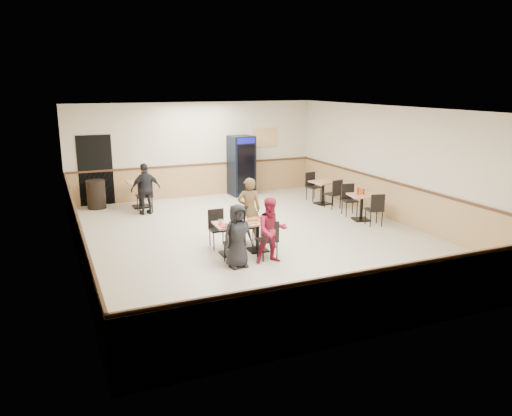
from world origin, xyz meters
name	(u,v)px	position (x,y,z in m)	size (l,w,h in m)	color
ground	(258,239)	(0.00, 0.00, 0.00)	(10.00, 10.00, 0.00)	beige
room_shell	(279,188)	(1.78, 2.55, 0.58)	(10.00, 10.00, 10.00)	silver
main_table	(244,232)	(-0.66, -0.79, 0.45)	(1.29, 0.67, 0.68)	black
main_chairs	(242,234)	(-0.70, -0.79, 0.43)	(1.17, 1.52, 0.86)	black
diner_woman_left	(238,236)	(-1.09, -1.55, 0.64)	(0.63, 0.41, 1.28)	black
diner_woman_right	(272,230)	(-0.36, -1.57, 0.68)	(0.66, 0.51, 1.35)	maroon
diner_man_opposite	(249,209)	(-0.22, -0.03, 0.74)	(0.54, 0.35, 1.48)	brown
lone_diner	(146,189)	(-1.96, 3.32, 0.72)	(0.84, 0.35, 1.44)	black
tabletop_clutter	(243,222)	(-0.69, -0.82, 0.70)	(1.12, 0.55, 0.12)	red
side_table_near	(362,203)	(3.20, 0.44, 0.46)	(0.76, 0.76, 0.69)	black
side_table_near_chair_south	(374,209)	(3.20, -0.12, 0.44)	(0.41, 0.41, 0.88)	black
side_table_near_chair_north	(350,200)	(3.20, 0.99, 0.44)	(0.41, 0.41, 0.88)	black
side_table_far	(323,189)	(3.19, 2.43, 0.47)	(0.76, 0.76, 0.70)	black
side_table_far_chair_south	(333,193)	(3.19, 1.87, 0.44)	(0.41, 0.41, 0.89)	black
side_table_far_chair_north	(314,186)	(3.19, 3.00, 0.44)	(0.41, 0.41, 0.89)	black
condiment_caddy	(360,191)	(3.17, 0.49, 0.78)	(0.23, 0.06, 0.20)	#AC1F0C
back_table	(140,190)	(-1.96, 4.20, 0.52)	(0.73, 0.73, 0.78)	black
back_table_chair_lone	(144,195)	(-1.96, 3.58, 0.49)	(0.46, 0.46, 0.98)	black
pepsi_cooler	(241,166)	(1.40, 4.59, 0.97)	(0.78, 0.78, 1.93)	black
trash_bin	(96,194)	(-3.17, 4.55, 0.42)	(0.53, 0.53, 0.84)	black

